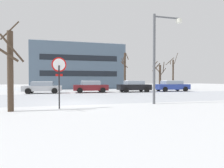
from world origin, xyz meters
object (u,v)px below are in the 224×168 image
Objects in this scene: street_lamp at (160,49)px; parked_car_black at (134,86)px; stop_sign at (59,73)px; parked_car_silver at (43,87)px; parked_car_blue at (172,86)px; parked_car_maroon at (91,86)px.

street_lamp is 12.23m from parked_car_black.
parked_car_silver is at bearing 99.38° from stop_sign.
street_lamp is 14.76m from parked_car_silver.
stop_sign is 0.48× the size of street_lamp.
parked_car_black is 5.49m from parked_car_blue.
street_lamp is 12.51m from parked_car_maroon.
stop_sign is 0.64× the size of parked_car_silver.
parked_car_black is (10.97, -0.33, 0.05)m from parked_car_silver.
parked_car_blue is (10.97, -0.13, 0.02)m from parked_car_maroon.
stop_sign is 19.04m from parked_car_blue.
street_lamp reaches higher than parked_car_maroon.
parked_car_maroon is at bearing 74.82° from stop_sign.
stop_sign is 0.65× the size of parked_car_black.
parked_car_blue is at bearing 1.73° from parked_car_black.
parked_car_maroon is 0.91× the size of parked_car_blue.
parked_car_maroon is at bearing -0.36° from parked_car_silver.
stop_sign is at bearing -139.17° from parked_car_blue.
street_lamp is at bearing -55.41° from parked_car_silver.
parked_car_blue is (14.38, 12.43, -1.14)m from stop_sign.
parked_car_maroon is 1.01× the size of parked_car_black.
parked_car_black is at bearing -178.27° from parked_car_blue.
street_lamp reaches higher than parked_car_silver.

